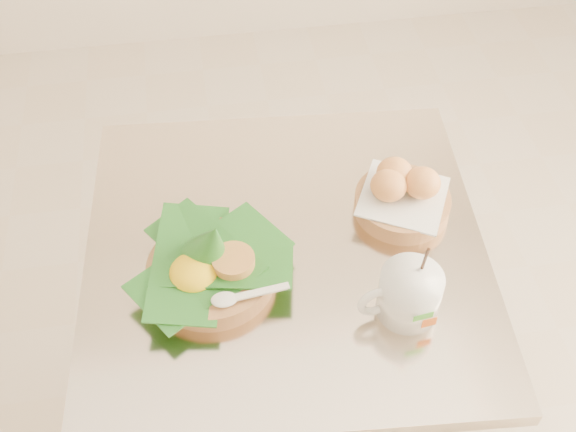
{
  "coord_description": "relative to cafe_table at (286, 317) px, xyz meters",
  "views": [
    {
      "loc": [
        -0.02,
        -0.76,
        1.73
      ],
      "look_at": [
        0.1,
        0.04,
        0.82
      ],
      "focal_mm": 45.0,
      "sensor_mm": 36.0,
      "label": 1
    }
  ],
  "objects": [
    {
      "name": "cafe_table",
      "position": [
        0.0,
        0.0,
        0.0
      ],
      "size": [
        0.75,
        0.75,
        0.75
      ],
      "rotation": [
        0.0,
        0.0,
        -0.07
      ],
      "color": "gray",
      "rests_on": "floor"
    },
    {
      "name": "rice_basket",
      "position": [
        -0.13,
        -0.05,
        0.26
      ],
      "size": [
        0.27,
        0.27,
        0.14
      ],
      "rotation": [
        0.0,
        0.0,
        0.43
      ],
      "color": "tan",
      "rests_on": "cafe_table"
    },
    {
      "name": "coffee_mug",
      "position": [
        0.17,
        -0.16,
        0.27
      ],
      "size": [
        0.14,
        0.1,
        0.17
      ],
      "rotation": [
        0.0,
        0.0,
        0.14
      ],
      "color": "white",
      "rests_on": "cafe_table"
    },
    {
      "name": "bread_basket",
      "position": [
        0.22,
        0.06,
        0.26
      ],
      "size": [
        0.2,
        0.2,
        0.09
      ],
      "rotation": [
        0.0,
        0.0,
        0.32
      ],
      "color": "tan",
      "rests_on": "cafe_table"
    }
  ]
}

